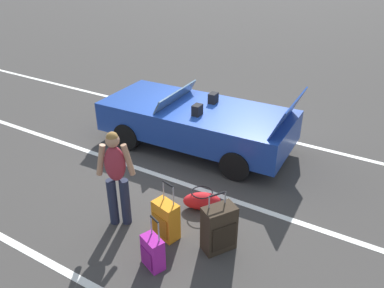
# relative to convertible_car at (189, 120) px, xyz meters

# --- Properties ---
(ground_plane) EXTENTS (80.00, 80.00, 0.00)m
(ground_plane) POSITION_rel_convertible_car_xyz_m (-0.20, -0.01, -0.59)
(ground_plane) COLOR #383533
(lot_line_near) EXTENTS (18.00, 0.12, 0.01)m
(lot_line_near) POSITION_rel_convertible_car_xyz_m (-0.20, -1.28, -0.59)
(lot_line_near) COLOR silver
(lot_line_near) RESTS_ON ground_plane
(lot_line_mid) EXTENTS (18.00, 0.12, 0.01)m
(lot_line_mid) POSITION_rel_convertible_car_xyz_m (-0.20, 1.42, -0.59)
(lot_line_mid) COLOR silver
(lot_line_mid) RESTS_ON ground_plane
(lot_line_far) EXTENTS (18.00, 0.12, 0.01)m
(lot_line_far) POSITION_rel_convertible_car_xyz_m (-0.20, 4.12, -0.59)
(lot_line_far) COLOR silver
(lot_line_far) RESTS_ON ground_plane
(convertible_car) EXTENTS (4.24, 1.95, 1.52)m
(convertible_car) POSITION_rel_convertible_car_xyz_m (0.00, 0.00, 0.00)
(convertible_car) COLOR navy
(convertible_car) RESTS_ON ground_plane
(suitcase_large_black) EXTENTS (0.49, 0.56, 0.95)m
(suitcase_large_black) POSITION_rel_convertible_car_xyz_m (-2.09, 2.61, -0.22)
(suitcase_large_black) COLOR #2D2319
(suitcase_large_black) RESTS_ON ground_plane
(suitcase_medium_bright) EXTENTS (0.45, 0.34, 0.95)m
(suitcase_medium_bright) POSITION_rel_convertible_car_xyz_m (-1.26, 2.78, -0.28)
(suitcase_medium_bright) COLOR orange
(suitcase_medium_bright) RESTS_ON ground_plane
(suitcase_small_carryon) EXTENTS (0.39, 0.32, 0.82)m
(suitcase_small_carryon) POSITION_rel_convertible_car_xyz_m (-1.46, 3.40, -0.34)
(suitcase_small_carryon) COLOR #991E8C
(suitcase_small_carryon) RESTS_ON ground_plane
(duffel_bag) EXTENTS (0.70, 0.58, 0.34)m
(duffel_bag) POSITION_rel_convertible_car_xyz_m (-1.40, 1.89, -0.43)
(duffel_bag) COLOR red
(duffel_bag) RESTS_ON ground_plane
(traveler_person) EXTENTS (0.56, 0.39, 1.65)m
(traveler_person) POSITION_rel_convertible_car_xyz_m (-0.45, 2.89, 0.34)
(traveler_person) COLOR #1E2338
(traveler_person) RESTS_ON ground_plane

